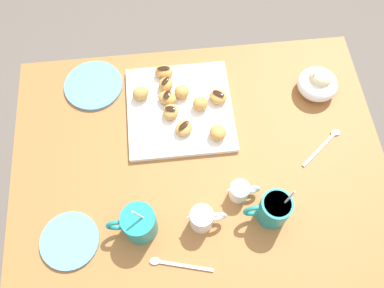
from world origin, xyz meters
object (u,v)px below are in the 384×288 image
at_px(pastry_plate_square, 180,109).
at_px(beignet_4, 218,133).
at_px(chocolate_sauce_pitcher, 240,191).
at_px(beignet_3, 164,72).
at_px(cream_pitcher_white, 202,218).
at_px(saucer_sky_right, 94,85).
at_px(beignet_6, 171,112).
at_px(saucer_sky_left, 70,241).
at_px(beignet_5, 141,93).
at_px(beignet_1, 167,98).
at_px(beignet_0, 166,84).
at_px(dining_table, 199,181).
at_px(beignet_2, 184,128).
at_px(coffee_mug_teal_right, 138,223).
at_px(ice_cream_bowl, 318,83).
at_px(beignet_9, 218,97).
at_px(beignet_8, 182,92).
at_px(beignet_7, 200,104).
at_px(coffee_mug_teal_left, 273,209).

bearing_deg(pastry_plate_square, beignet_4, 133.69).
bearing_deg(chocolate_sauce_pitcher, beignet_3, -66.99).
distance_m(cream_pitcher_white, saucer_sky_right, 0.54).
distance_m(saucer_sky_right, beignet_6, 0.27).
height_order(saucer_sky_left, beignet_5, beignet_5).
bearing_deg(beignet_1, beignet_0, -88.77).
xyz_separation_m(dining_table, beignet_1, (0.07, -0.21, 0.17)).
relative_size(saucer_sky_right, beignet_2, 3.30).
bearing_deg(coffee_mug_teal_right, pastry_plate_square, -111.40).
relative_size(ice_cream_bowl, beignet_9, 2.31).
bearing_deg(beignet_3, coffee_mug_teal_right, 78.10).
relative_size(beignet_3, beignet_8, 1.25).
relative_size(beignet_6, beignet_8, 1.18).
bearing_deg(beignet_0, beignet_8, 145.09).
relative_size(beignet_1, beignet_7, 1.17).
distance_m(beignet_3, beignet_9, 0.19).
distance_m(cream_pitcher_white, beignet_3, 0.47).
distance_m(pastry_plate_square, beignet_2, 0.08).
bearing_deg(cream_pitcher_white, beignet_1, -80.78).
relative_size(cream_pitcher_white, ice_cream_bowl, 0.86).
relative_size(coffee_mug_teal_left, beignet_4, 3.10).
height_order(coffee_mug_teal_right, ice_cream_bowl, coffee_mug_teal_right).
height_order(ice_cream_bowl, beignet_2, ice_cream_bowl).
distance_m(saucer_sky_right, beignet_1, 0.24).
height_order(chocolate_sauce_pitcher, saucer_sky_right, chocolate_sauce_pitcher).
relative_size(pastry_plate_square, beignet_5, 6.19).
height_order(coffee_mug_teal_left, cream_pitcher_white, coffee_mug_teal_left).
height_order(pastry_plate_square, cream_pitcher_white, cream_pitcher_white).
xyz_separation_m(chocolate_sauce_pitcher, beignet_9, (0.02, -0.30, 0.00)).
distance_m(saucer_sky_left, beignet_8, 0.52).
bearing_deg(coffee_mug_teal_right, beignet_0, -103.41).
xyz_separation_m(saucer_sky_right, beignet_1, (-0.22, 0.09, 0.03)).
bearing_deg(dining_table, ice_cream_bowl, -151.53).
bearing_deg(beignet_6, saucer_sky_left, 49.34).
distance_m(coffee_mug_teal_left, saucer_sky_left, 0.53).
distance_m(dining_table, coffee_mug_teal_left, 0.30).
xyz_separation_m(beignet_6, beignet_9, (-0.14, -0.04, -0.00)).
height_order(beignet_2, beignet_7, beignet_7).
height_order(saucer_sky_left, beignet_0, beignet_0).
bearing_deg(beignet_0, chocolate_sauce_pitcher, 115.53).
bearing_deg(ice_cream_bowl, beignet_6, 6.28).
height_order(cream_pitcher_white, beignet_1, cream_pitcher_white).
relative_size(cream_pitcher_white, beignet_0, 2.23).
distance_m(ice_cream_bowl, chocolate_sauce_pitcher, 0.42).
height_order(cream_pitcher_white, beignet_7, cream_pitcher_white).
relative_size(cream_pitcher_white, beignet_4, 2.14).
xyz_separation_m(chocolate_sauce_pitcher, beignet_1, (0.17, -0.31, 0.00)).
distance_m(chocolate_sauce_pitcher, saucer_sky_left, 0.46).
distance_m(coffee_mug_teal_left, beignet_9, 0.37).
xyz_separation_m(coffee_mug_teal_left, beignet_9, (0.09, -0.36, -0.02)).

